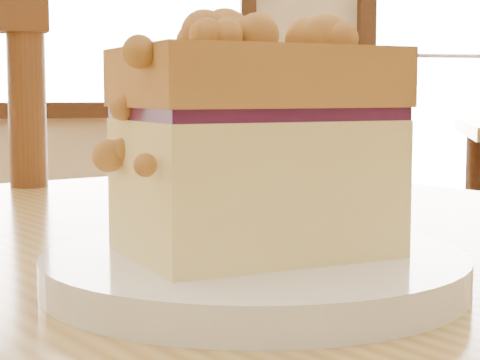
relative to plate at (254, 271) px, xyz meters
The scene contains 3 objects.
entry_door 4.44m from the plate, 61.24° to the left, with size 1.08×0.06×2.29m.
plate is the anchor object (origin of this frame).
cake_slice 0.07m from the plate, 15.40° to the left, with size 0.14×0.12×0.12m.
Camera 1 is at (0.08, -0.28, 0.84)m, focal length 62.00 mm.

